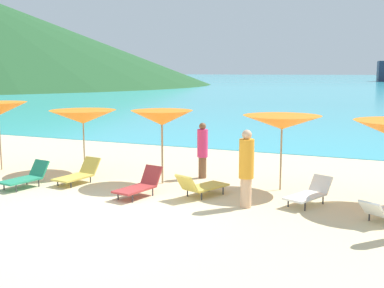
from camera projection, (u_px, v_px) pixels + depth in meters
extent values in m
cube|color=beige|center=(238.00, 155.00, 19.91)|extent=(50.00, 100.00, 0.30)
cylinder|color=#9E7F59|center=(0.00, 138.00, 16.05)|extent=(0.04, 0.04, 2.15)
cylinder|color=#9E7F59|center=(84.00, 143.00, 15.68)|extent=(0.05, 0.05, 1.92)
cone|color=orange|center=(83.00, 117.00, 15.55)|extent=(2.25, 2.25, 0.44)
sphere|color=#9E7F59|center=(83.00, 113.00, 15.53)|extent=(0.07, 0.07, 0.07)
cylinder|color=#9E7F59|center=(162.00, 149.00, 14.08)|extent=(0.06, 0.06, 2.04)
cone|color=orange|center=(162.00, 118.00, 13.95)|extent=(1.81, 1.81, 0.43)
sphere|color=#9E7F59|center=(162.00, 113.00, 13.93)|extent=(0.07, 0.07, 0.07)
cylinder|color=#9E7F59|center=(281.00, 155.00, 13.29)|extent=(0.05, 0.05, 1.98)
cone|color=orange|center=(282.00, 122.00, 13.16)|extent=(2.31, 2.31, 0.38)
sphere|color=#9E7F59|center=(282.00, 118.00, 13.14)|extent=(0.07, 0.07, 0.07)
cube|color=white|center=(372.00, 209.00, 10.26)|extent=(0.61, 0.55, 0.36)
cylinder|color=#333338|center=(369.00, 217.00, 10.65)|extent=(0.04, 0.04, 0.19)
cube|color=#268C66|center=(20.00, 180.00, 13.54)|extent=(0.78, 1.18, 0.05)
cube|color=#268C66|center=(39.00, 168.00, 14.08)|extent=(0.62, 0.40, 0.47)
cylinder|color=#333338|center=(4.00, 186.00, 13.41)|extent=(0.04, 0.04, 0.21)
cylinder|color=#333338|center=(16.00, 189.00, 13.13)|extent=(0.04, 0.04, 0.21)
cylinder|color=#333338|center=(27.00, 181.00, 14.05)|extent=(0.04, 0.04, 0.21)
cylinder|color=#333338|center=(39.00, 183.00, 13.78)|extent=(0.04, 0.04, 0.21)
cube|color=white|center=(305.00, 196.00, 11.80)|extent=(0.95, 1.28, 0.05)
cube|color=white|center=(321.00, 184.00, 12.27)|extent=(0.60, 0.48, 0.42)
cylinder|color=#333338|center=(288.00, 203.00, 11.74)|extent=(0.04, 0.04, 0.21)
cylinder|color=#333338|center=(305.00, 206.00, 11.40)|extent=(0.04, 0.04, 0.21)
cylinder|color=#333338|center=(306.00, 197.00, 12.30)|extent=(0.04, 0.04, 0.21)
cylinder|color=#333338|center=(323.00, 200.00, 11.96)|extent=(0.04, 0.04, 0.21)
cube|color=#D8BF4C|center=(207.00, 187.00, 12.82)|extent=(1.00, 1.33, 0.05)
cube|color=#D8BF4C|center=(187.00, 183.00, 12.28)|extent=(0.66, 0.51, 0.44)
cylinder|color=#333338|center=(223.00, 191.00, 12.92)|extent=(0.04, 0.04, 0.21)
cylinder|color=#333338|center=(209.00, 187.00, 13.28)|extent=(0.04, 0.04, 0.21)
cylinder|color=#333338|center=(202.00, 196.00, 12.34)|extent=(0.04, 0.04, 0.21)
cylinder|color=#333338|center=(187.00, 193.00, 12.70)|extent=(0.04, 0.04, 0.21)
cube|color=#A53333|center=(135.00, 189.00, 12.53)|extent=(0.78, 1.23, 0.05)
cube|color=#A53333|center=(152.00, 175.00, 13.07)|extent=(0.60, 0.41, 0.51)
cylinder|color=#333338|center=(118.00, 196.00, 12.39)|extent=(0.04, 0.04, 0.21)
cylinder|color=#333338|center=(133.00, 198.00, 12.12)|extent=(0.04, 0.04, 0.21)
cylinder|color=#333338|center=(138.00, 189.00, 13.05)|extent=(0.04, 0.04, 0.21)
cylinder|color=#333338|center=(153.00, 192.00, 12.77)|extent=(0.04, 0.04, 0.21)
cube|color=#D8BF4C|center=(73.00, 178.00, 14.04)|extent=(0.77, 1.20, 0.05)
cube|color=#D8BF4C|center=(90.00, 166.00, 14.61)|extent=(0.63, 0.43, 0.50)
cylinder|color=#333338|center=(58.00, 183.00, 13.90)|extent=(0.04, 0.04, 0.18)
cylinder|color=#333338|center=(71.00, 185.00, 13.62)|extent=(0.04, 0.04, 0.18)
cylinder|color=#333338|center=(77.00, 178.00, 14.56)|extent=(0.04, 0.04, 0.18)
cylinder|color=#333338|center=(90.00, 180.00, 14.28)|extent=(0.04, 0.04, 0.18)
cylinder|color=#DBAA84|center=(246.00, 193.00, 11.65)|extent=(0.27, 0.27, 0.73)
cylinder|color=orange|center=(246.00, 159.00, 11.53)|extent=(0.36, 0.36, 0.95)
sphere|color=#DBAA84|center=(247.00, 135.00, 11.44)|extent=(0.24, 0.24, 0.24)
cylinder|color=brown|center=(202.00, 167.00, 14.89)|extent=(0.24, 0.24, 0.66)
cylinder|color=#D83372|center=(203.00, 143.00, 14.78)|extent=(0.33, 0.33, 0.86)
sphere|color=brown|center=(203.00, 126.00, 14.70)|extent=(0.21, 0.21, 0.21)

